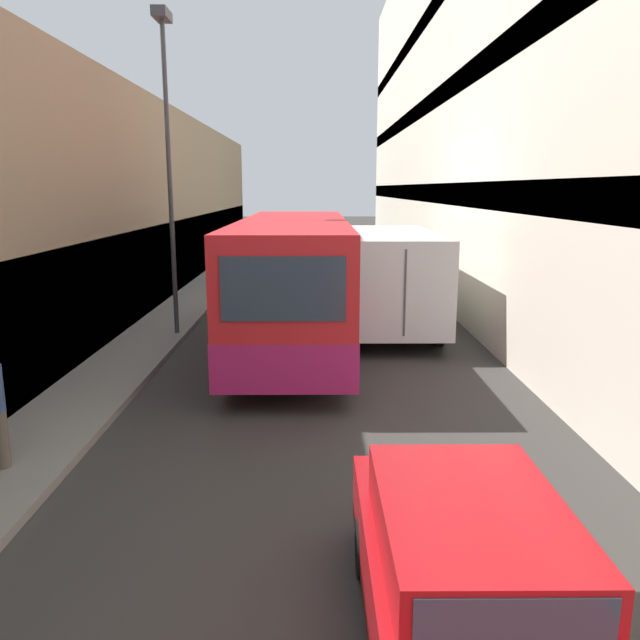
# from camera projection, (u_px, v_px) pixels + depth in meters

# --- Properties ---
(ground_plane) EXTENTS (150.00, 150.00, 0.00)m
(ground_plane) POSITION_uv_depth(u_px,v_px,m) (320.00, 347.00, 15.84)
(ground_plane) COLOR #33302D
(sidewalk_left) EXTENTS (1.72, 60.00, 0.14)m
(sidewalk_left) POSITION_uv_depth(u_px,v_px,m) (144.00, 345.00, 15.79)
(sidewalk_left) COLOR gray
(sidewalk_left) RESTS_ON ground_plane
(building_left_shopfront) EXTENTS (2.40, 60.00, 6.92)m
(building_left_shopfront) POSITION_uv_depth(u_px,v_px,m) (56.00, 223.00, 15.14)
(building_left_shopfront) COLOR #847056
(building_left_shopfront) RESTS_ON ground_plane
(building_right_apartment) EXTENTS (2.40, 60.00, 15.11)m
(building_right_apartment) POSITION_uv_depth(u_px,v_px,m) (553.00, 30.00, 14.31)
(building_right_apartment) COLOR beige
(building_right_apartment) RESTS_ON ground_plane
(car_hatchback) EXTENTS (1.73, 4.22, 1.45)m
(car_hatchback) POSITION_uv_depth(u_px,v_px,m) (471.00, 586.00, 5.16)
(car_hatchback) COLOR #9E0F14
(car_hatchback) RESTS_ON ground_plane
(bus) EXTENTS (2.63, 10.79, 3.20)m
(bus) POSITION_uv_depth(u_px,v_px,m) (294.00, 279.00, 15.88)
(bus) COLOR red
(bus) RESTS_ON ground_plane
(box_truck) EXTENTS (2.43, 8.58, 2.78)m
(box_truck) POSITION_uv_depth(u_px,v_px,m) (385.00, 273.00, 18.29)
(box_truck) COLOR silver
(box_truck) RESTS_ON ground_plane
(panel_van) EXTENTS (1.81, 4.63, 1.81)m
(panel_van) POSITION_uv_depth(u_px,v_px,m) (274.00, 261.00, 25.59)
(panel_van) COLOR silver
(panel_van) RESTS_ON ground_plane
(street_lamp) EXTENTS (0.36, 0.80, 8.10)m
(street_lamp) POSITION_uv_depth(u_px,v_px,m) (167.00, 122.00, 15.72)
(street_lamp) COLOR #38383D
(street_lamp) RESTS_ON sidewalk_left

